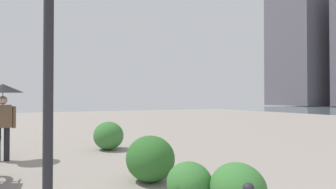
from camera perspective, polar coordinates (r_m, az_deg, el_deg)
The scene contains 8 objects.
building_highrise at distance 79.56m, azimuth 26.39°, elevation 9.54°, with size 12.49×15.90×33.83m.
lamppost at distance 4.40m, azimuth -23.24°, elevation 10.65°, with size 0.98×0.28×3.74m.
pedestrian at distance 8.52m, azimuth -30.72°, elevation -1.02°, with size 1.00×1.00×2.03m.
bollard_mid at distance 9.13m, azimuth -11.58°, elevation -8.57°, with size 0.13×0.13×0.80m.
shrub_low at distance 4.31m, azimuth 14.07°, elevation -18.13°, with size 0.85×0.77×0.72m.
shrub_round at distance 5.69m, azimuth -3.65°, elevation -12.93°, with size 1.06×0.96×0.90m.
shrub_wide at distance 4.56m, azimuth 4.40°, elevation -17.63°, with size 0.77×0.70×0.66m.
shrub_tall at distance 9.28m, azimuth -12.07°, elevation -8.22°, with size 1.06×0.95×0.90m.
Camera 1 is at (-0.80, 1.14, 1.64)m, focal length 29.80 mm.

